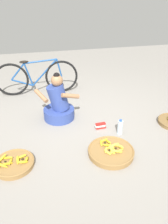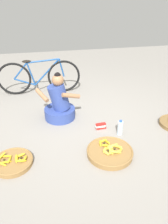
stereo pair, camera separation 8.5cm
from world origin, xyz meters
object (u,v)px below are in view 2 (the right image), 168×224
(vendor_woman_front, at_px, (59,104))
(banana_basket_front_left, at_px, (13,162))
(water_bottle, at_px, (120,128))
(banana_basket_near_vendor, at_px, (110,152))
(packet_carton_stack, at_px, (101,126))
(bicycle_leaning, at_px, (39,77))

(vendor_woman_front, xyz_separation_m, banana_basket_front_left, (-0.72, -1.02, -0.22))
(vendor_woman_front, height_order, banana_basket_front_left, vendor_woman_front)
(vendor_woman_front, height_order, water_bottle, vendor_woman_front)
(vendor_woman_front, bearing_deg, banana_basket_front_left, -125.07)
(banana_basket_near_vendor, xyz_separation_m, packet_carton_stack, (0.05, 0.63, -0.00))
(bicycle_leaning, bearing_deg, packet_carton_stack, -61.13)
(vendor_woman_front, relative_size, banana_basket_near_vendor, 1.32)
(vendor_woman_front, height_order, packet_carton_stack, vendor_woman_front)
(vendor_woman_front, relative_size, banana_basket_front_left, 1.61)
(banana_basket_near_vendor, relative_size, banana_basket_front_left, 1.22)
(banana_basket_front_left, height_order, water_bottle, water_bottle)
(vendor_woman_front, height_order, banana_basket_near_vendor, vendor_woman_front)
(vendor_woman_front, bearing_deg, packet_carton_stack, -38.51)
(bicycle_leaning, relative_size, banana_basket_near_vendor, 2.75)
(banana_basket_near_vendor, xyz_separation_m, water_bottle, (0.30, 0.42, 0.07))
(water_bottle, relative_size, packet_carton_stack, 1.42)
(banana_basket_front_left, height_order, packet_carton_stack, banana_basket_front_left)
(bicycle_leaning, distance_m, banana_basket_near_vendor, 2.40)
(packet_carton_stack, bearing_deg, banana_basket_front_left, -157.36)
(banana_basket_front_left, bearing_deg, bicycle_leaning, 78.71)
(banana_basket_front_left, distance_m, water_bottle, 1.59)
(banana_basket_front_left, xyz_separation_m, packet_carton_stack, (1.31, 0.55, 0.00))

